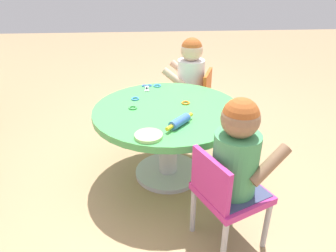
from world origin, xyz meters
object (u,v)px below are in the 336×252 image
seated_child_left (237,151)px  seated_child_right (190,71)px  craft_table (168,124)px  craft_scissors (147,87)px  child_chair_right (194,98)px  rolling_pin (180,121)px  child_chair_left (226,194)px

seated_child_left → seated_child_right: (1.19, 0.05, 0.00)m
craft_table → seated_child_left: seated_child_left is taller
craft_scissors → craft_table: bearing=-161.3°
seated_child_left → child_chair_right: 1.19m
craft_table → craft_scissors: size_ratio=6.88×
seated_child_left → craft_scissors: seated_child_left is taller
child_chair_right → rolling_pin: 0.88m
craft_table → child_chair_right: child_chair_right is taller
child_chair_left → child_chair_right: 1.19m
seated_child_right → rolling_pin: bearing=168.5°
child_chair_left → child_chair_right: bearing=-0.9°
craft_table → seated_child_right: seated_child_right is taller
seated_child_left → rolling_pin: (0.35, 0.22, -0.02)m
child_chair_right → craft_table: bearing=156.6°
craft_scissors → seated_child_left: bearing=-157.3°
child_chair_left → child_chair_right: (1.19, -0.02, 0.00)m
craft_table → craft_scissors: (0.37, 0.13, 0.11)m
child_chair_left → seated_child_right: (1.20, 0.02, 0.23)m
craft_table → craft_scissors: craft_scissors is taller
craft_scissors → rolling_pin: bearing=-164.0°
child_chair_left → seated_child_right: 1.22m
child_chair_left → rolling_pin: (0.36, 0.19, 0.21)m
craft_table → child_chair_right: size_ratio=1.72×
child_chair_left → rolling_pin: 0.46m
child_chair_left → child_chair_right: size_ratio=1.00×
craft_table → seated_child_left: size_ratio=1.81×
craft_scissors → child_chair_right: bearing=-60.5°
child_chair_right → craft_scissors: child_chair_right is taller
seated_child_left → craft_scissors: 1.04m
seated_child_right → rolling_pin: size_ratio=2.73×
craft_table → seated_child_right: size_ratio=1.81×
child_chair_left → craft_scissors: size_ratio=3.99×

